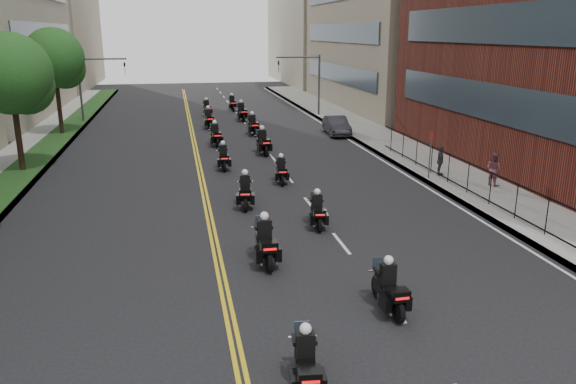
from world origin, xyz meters
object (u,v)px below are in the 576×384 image
(motorcycle_12, at_px, (207,109))
(motorcycle_8, at_px, (215,136))
(motorcycle_9, at_px, (253,126))
(motorcycle_11, at_px, (241,113))
(motorcycle_10, at_px, (209,120))
(parked_sedan, at_px, (337,126))
(motorcycle_5, at_px, (281,171))
(pedestrian_c, at_px, (440,161))
(motorcycle_7, at_px, (263,143))
(motorcycle_0, at_px, (306,365))
(motorcycle_4, at_px, (245,192))
(motorcycle_13, at_px, (232,104))
(motorcycle_3, at_px, (317,212))
(motorcycle_2, at_px, (265,244))
(motorcycle_1, at_px, (389,290))
(pedestrian_b, at_px, (494,169))
(motorcycle_6, at_px, (223,158))

(motorcycle_12, bearing_deg, motorcycle_8, -97.22)
(motorcycle_9, relative_size, motorcycle_11, 0.97)
(motorcycle_10, height_order, parked_sedan, motorcycle_10)
(motorcycle_5, xyz_separation_m, pedestrian_c, (8.58, -0.71, 0.33))
(motorcycle_8, distance_m, motorcycle_10, 7.36)
(motorcycle_7, xyz_separation_m, pedestrian_c, (8.44, -7.89, 0.21))
(motorcycle_11, bearing_deg, motorcycle_8, -111.81)
(motorcycle_0, height_order, motorcycle_8, motorcycle_8)
(motorcycle_4, xyz_separation_m, motorcycle_13, (2.70, 32.07, 0.01))
(motorcycle_8, bearing_deg, motorcycle_3, -86.11)
(motorcycle_3, xyz_separation_m, pedestrian_c, (8.42, 6.36, 0.32))
(motorcycle_3, bearing_deg, motorcycle_0, -98.68)
(motorcycle_9, distance_m, motorcycle_10, 4.80)
(motorcycle_3, bearing_deg, motorcycle_5, 98.11)
(motorcycle_2, xyz_separation_m, motorcycle_9, (2.94, 24.55, 0.00))
(motorcycle_4, xyz_separation_m, motorcycle_12, (-0.01, 29.00, -0.00))
(motorcycle_1, height_order, motorcycle_5, motorcycle_1)
(motorcycle_4, height_order, motorcycle_5, motorcycle_4)
(pedestrian_c, bearing_deg, motorcycle_11, 39.83)
(motorcycle_9, bearing_deg, pedestrian_b, -64.48)
(motorcycle_1, xyz_separation_m, motorcycle_3, (-0.22, 7.32, -0.02))
(motorcycle_6, distance_m, motorcycle_13, 24.85)
(motorcycle_6, distance_m, motorcycle_12, 21.59)
(motorcycle_7, bearing_deg, motorcycle_12, 93.27)
(parked_sedan, bearing_deg, motorcycle_13, 116.67)
(motorcycle_7, bearing_deg, motorcycle_1, -94.03)
(motorcycle_8, height_order, motorcycle_11, motorcycle_11)
(motorcycle_3, distance_m, motorcycle_5, 7.07)
(motorcycle_1, distance_m, motorcycle_7, 21.57)
(motorcycle_0, xyz_separation_m, motorcycle_6, (0.04, 21.08, 0.03))
(motorcycle_13, bearing_deg, motorcycle_3, -91.57)
(pedestrian_c, bearing_deg, motorcycle_8, 64.70)
(motorcycle_2, distance_m, motorcycle_12, 35.53)
(motorcycle_4, height_order, motorcycle_7, motorcycle_7)
(motorcycle_10, height_order, motorcycle_12, motorcycle_10)
(motorcycle_0, xyz_separation_m, motorcycle_3, (2.90, 10.43, 0.00))
(motorcycle_1, relative_size, motorcycle_13, 0.93)
(motorcycle_0, distance_m, parked_sedan, 32.05)
(motorcycle_1, xyz_separation_m, motorcycle_11, (0.07, 35.81, 0.10))
(motorcycle_6, xyz_separation_m, motorcycle_8, (0.05, 6.93, 0.05))
(motorcycle_10, bearing_deg, motorcycle_6, -94.48)
(motorcycle_1, distance_m, motorcycle_9, 28.58)
(motorcycle_3, bearing_deg, pedestrian_c, 43.90)
(motorcycle_8, xyz_separation_m, pedestrian_c, (11.23, -11.22, 0.24))
(motorcycle_7, height_order, parked_sedan, motorcycle_7)
(motorcycle_1, relative_size, motorcycle_8, 0.91)
(motorcycle_6, relative_size, motorcycle_8, 0.92)
(motorcycle_5, bearing_deg, motorcycle_3, -83.28)
(motorcycle_0, height_order, parked_sedan, motorcycle_0)
(motorcycle_1, relative_size, motorcycle_5, 1.05)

